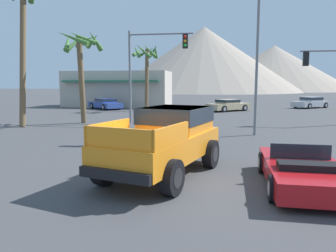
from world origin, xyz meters
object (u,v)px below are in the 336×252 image
object	(u,v)px
palm_tree_tall	(81,53)
palm_tree_leaning	(146,61)
orange_pickup_truck	(167,137)
street_lamp_post	(258,28)
parked_car_silver	(311,102)
traffic_light_main	(153,59)
red_convertible_car	(303,172)
traffic_light_crosswalk	(329,71)
palm_tree_short	(18,17)
parked_car_blue	(106,104)
parked_car_tan	(228,105)

from	to	relation	value
palm_tree_tall	palm_tree_leaning	distance (m)	10.73
orange_pickup_truck	street_lamp_post	world-z (taller)	street_lamp_post
parked_car_silver	traffic_light_main	bearing A→B (deg)	100.27
red_convertible_car	street_lamp_post	xyz separation A→B (m)	(-0.34, 8.74, 4.99)
traffic_light_main	street_lamp_post	bearing A→B (deg)	-34.43
orange_pickup_truck	street_lamp_post	size ratio (longest dim) A/B	0.58
red_convertible_car	palm_tree_leaning	xyz separation A→B (m)	(-9.29, 22.81, 4.45)
red_convertible_car	traffic_light_crosswalk	size ratio (longest dim) A/B	0.81
palm_tree_short	red_convertible_car	bearing A→B (deg)	-35.08
palm_tree_short	palm_tree_leaning	size ratio (longest dim) A/B	1.39
traffic_light_main	traffic_light_crosswalk	bearing A→B (deg)	5.80
palm_tree_tall	palm_tree_leaning	xyz separation A→B (m)	(1.98, 10.55, 0.20)
palm_tree_tall	palm_tree_leaning	bearing A→B (deg)	79.38
parked_car_blue	parked_car_tan	size ratio (longest dim) A/B	1.02
red_convertible_car	parked_car_tan	world-z (taller)	parked_car_tan
parked_car_blue	street_lamp_post	xyz separation A→B (m)	(13.80, -15.82, 4.82)
parked_car_tan	palm_tree_short	bearing A→B (deg)	-85.86
traffic_light_main	parked_car_tan	bearing A→B (deg)	64.39
traffic_light_crosswalk	red_convertible_car	bearing A→B (deg)	71.40
palm_tree_tall	red_convertible_car	bearing A→B (deg)	-47.42
street_lamp_post	red_convertible_car	bearing A→B (deg)	-87.78
orange_pickup_truck	parked_car_blue	world-z (taller)	orange_pickup_truck
traffic_light_main	palm_tree_short	world-z (taller)	palm_tree_short
red_convertible_car	parked_car_tan	bearing A→B (deg)	94.68
red_convertible_car	traffic_light_main	distance (m)	15.12
parked_car_tan	traffic_light_main	xyz separation A→B (m)	(-5.24, -10.93, 3.71)
street_lamp_post	palm_tree_tall	xyz separation A→B (m)	(-10.92, 3.52, -0.75)
parked_car_silver	traffic_light_main	world-z (taller)	traffic_light_main
traffic_light_main	orange_pickup_truck	bearing A→B (deg)	-76.42
palm_tree_tall	palm_tree_short	world-z (taller)	palm_tree_short
parked_car_silver	parked_car_tan	bearing A→B (deg)	83.21
parked_car_tan	palm_tree_leaning	distance (m)	9.07
street_lamp_post	traffic_light_crosswalk	bearing A→B (deg)	46.83
traffic_light_main	street_lamp_post	xyz separation A→B (m)	(6.26, -4.29, 1.10)
parked_car_silver	palm_tree_leaning	world-z (taller)	palm_tree_leaning
parked_car_blue	palm_tree_tall	xyz separation A→B (m)	(2.88, -12.30, 4.07)
red_convertible_car	traffic_light_main	size ratio (longest dim) A/B	0.66
traffic_light_crosswalk	palm_tree_tall	size ratio (longest dim) A/B	0.82
palm_tree_short	traffic_light_main	bearing A→B (deg)	22.12
traffic_light_crosswalk	palm_tree_leaning	world-z (taller)	palm_tree_leaning
palm_tree_tall	traffic_light_main	bearing A→B (deg)	9.40
red_convertible_car	traffic_light_main	xyz separation A→B (m)	(-6.60, 13.03, 3.89)
parked_car_blue	orange_pickup_truck	bearing A→B (deg)	-112.88
parked_car_silver	traffic_light_crosswalk	xyz separation A→B (m)	(-3.00, -15.52, 2.87)
palm_tree_short	palm_tree_leaning	bearing A→B (deg)	69.19
red_convertible_car	traffic_light_crosswalk	bearing A→B (deg)	72.82
parked_car_silver	traffic_light_main	distance (m)	22.32
palm_tree_tall	palm_tree_short	distance (m)	4.19
orange_pickup_truck	red_convertible_car	size ratio (longest dim) A/B	1.31
parked_car_silver	traffic_light_crosswalk	world-z (taller)	traffic_light_crosswalk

